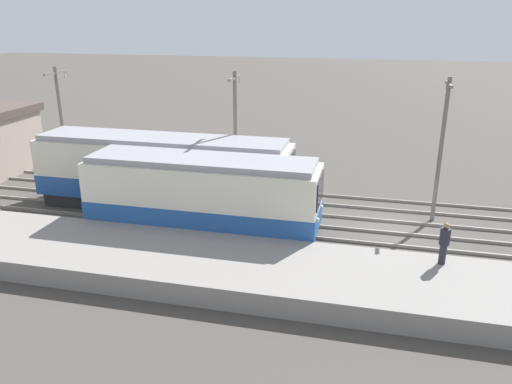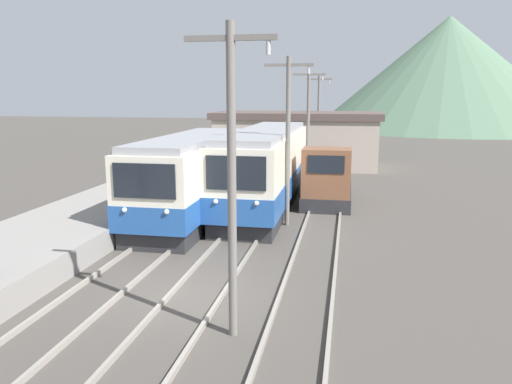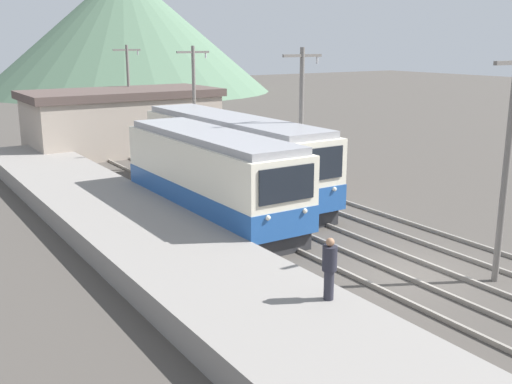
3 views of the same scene
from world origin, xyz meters
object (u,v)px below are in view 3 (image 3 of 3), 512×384
object	(u,v)px
shunting_locomotive	(270,161)
catenary_mast_distant	(129,91)
commuter_train_center	(231,160)
catenary_mast_near	(507,160)
person_on_platform	(329,266)
catenary_mast_far	(194,103)
catenary_mast_mid	(301,123)
commuter_train_left	(211,180)

from	to	relation	value
shunting_locomotive	catenary_mast_distant	distance (m)	15.88
commuter_train_center	catenary_mast_near	size ratio (longest dim) A/B	1.91
person_on_platform	catenary_mast_distant	bearing A→B (deg)	77.81
commuter_train_center	catenary_mast_far	bearing A→B (deg)	77.19
commuter_train_center	person_on_platform	world-z (taller)	commuter_train_center
shunting_locomotive	commuter_train_center	bearing A→B (deg)	-159.05
person_on_platform	commuter_train_center	bearing A→B (deg)	69.45
commuter_train_center	catenary_mast_far	xyz separation A→B (m)	(1.51, 6.63, 2.06)
catenary_mast_mid	catenary_mast_distant	distance (m)	20.22
shunting_locomotive	catenary_mast_distant	size ratio (longest dim) A/B	0.79
commuter_train_center	shunting_locomotive	size ratio (longest dim) A/B	2.42
commuter_train_left	person_on_platform	xyz separation A→B (m)	(-2.18, -10.16, 0.02)
commuter_train_left	catenary_mast_far	distance (m)	10.86
shunting_locomotive	catenary_mast_far	xyz separation A→B (m)	(-1.49, 5.48, 2.63)
commuter_train_center	catenary_mast_mid	distance (m)	4.31
shunting_locomotive	catenary_mast_near	distance (m)	15.04
commuter_train_left	catenary_mast_near	world-z (taller)	catenary_mast_near
commuter_train_center	catenary_mast_near	world-z (taller)	catenary_mast_near
catenary_mast_mid	person_on_platform	bearing A→B (deg)	-123.50
catenary_mast_far	catenary_mast_distant	size ratio (longest dim) A/B	1.00
catenary_mast_near	person_on_platform	distance (m)	6.82
catenary_mast_mid	shunting_locomotive	bearing A→B (deg)	72.12
catenary_mast_mid	person_on_platform	size ratio (longest dim) A/B	4.25
commuter_train_center	catenary_mast_distant	world-z (taller)	catenary_mast_distant
commuter_train_left	catenary_mast_distant	size ratio (longest dim) A/B	1.52
catenary_mast_near	person_on_platform	xyz separation A→B (m)	(-6.48, 0.31, -2.09)
commuter_train_left	person_on_platform	bearing A→B (deg)	-102.09
commuter_train_center	catenary_mast_mid	bearing A→B (deg)	-66.56
commuter_train_center	person_on_platform	xyz separation A→B (m)	(-4.98, -13.27, -0.03)
catenary_mast_near	shunting_locomotive	bearing A→B (deg)	84.22
person_on_platform	catenary_mast_mid	bearing A→B (deg)	56.50
catenary_mast_near	commuter_train_left	bearing A→B (deg)	112.36
shunting_locomotive	person_on_platform	xyz separation A→B (m)	(-7.98, -14.42, 0.54)
catenary_mast_distant	person_on_platform	distance (m)	30.78
commuter_train_left	shunting_locomotive	world-z (taller)	commuter_train_left
commuter_train_left	catenary_mast_near	size ratio (longest dim) A/B	1.52
commuter_train_center	shunting_locomotive	xyz separation A→B (m)	(3.00, 1.15, -0.57)
commuter_train_center	person_on_platform	bearing A→B (deg)	-110.55
catenary_mast_near	catenary_mast_mid	distance (m)	10.11
commuter_train_left	shunting_locomotive	xyz separation A→B (m)	(5.80, 4.26, -0.52)
commuter_train_left	catenary_mast_near	bearing A→B (deg)	-67.64
catenary_mast_far	catenary_mast_distant	bearing A→B (deg)	90.00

